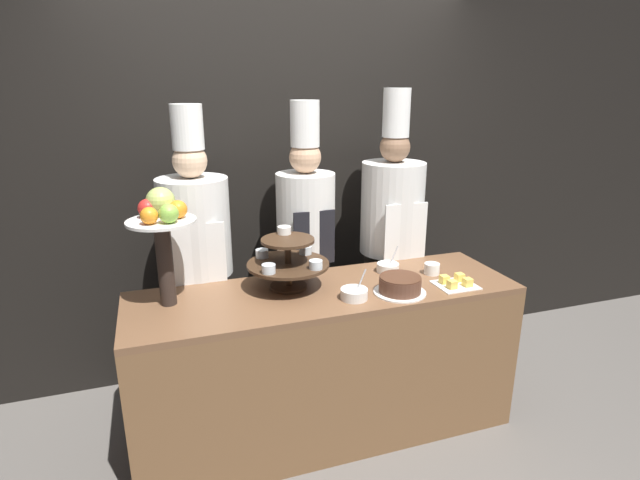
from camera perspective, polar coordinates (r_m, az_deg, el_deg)
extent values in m
plane|color=#5B5651|center=(2.90, 2.89, -24.19)|extent=(14.00, 14.00, 0.00)
cube|color=black|center=(3.35, -4.34, 8.39)|extent=(10.00, 0.06, 2.80)
cube|color=brown|center=(2.89, 0.65, -14.01)|extent=(2.08, 0.63, 0.84)
cube|color=brown|center=(2.68, 0.69, -6.06)|extent=(2.08, 0.63, 0.03)
cylinder|color=#3D2819|center=(2.71, -3.61, -5.29)|extent=(0.20, 0.20, 0.02)
cylinder|color=#3D2819|center=(2.66, -3.66, -2.71)|extent=(0.04, 0.04, 0.28)
cylinder|color=#3D2819|center=(2.66, -3.66, -2.78)|extent=(0.44, 0.44, 0.02)
cylinder|color=#3D2819|center=(2.62, -3.72, -0.04)|extent=(0.28, 0.28, 0.02)
cylinder|color=silver|center=(2.79, -1.67, -1.15)|extent=(0.07, 0.07, 0.04)
cylinder|color=beige|center=(2.79, -1.67, -1.28)|extent=(0.06, 0.06, 0.03)
cylinder|color=silver|center=(2.75, -6.65, -1.54)|extent=(0.07, 0.07, 0.04)
cylinder|color=red|center=(2.75, -6.64, -1.67)|extent=(0.06, 0.06, 0.03)
cylinder|color=silver|center=(2.52, -5.89, -3.28)|extent=(0.07, 0.07, 0.04)
cylinder|color=green|center=(2.52, -5.88, -3.43)|extent=(0.06, 0.06, 0.03)
cylinder|color=silver|center=(2.56, -0.48, -2.83)|extent=(0.07, 0.07, 0.04)
cylinder|color=gold|center=(2.57, -0.48, -2.97)|extent=(0.06, 0.06, 0.03)
cylinder|color=white|center=(2.70, -4.10, 1.13)|extent=(0.07, 0.07, 0.04)
cylinder|color=#2D231E|center=(2.55, -17.26, -2.67)|extent=(0.08, 0.08, 0.42)
cylinder|color=white|center=(2.49, -17.71, 2.05)|extent=(0.33, 0.33, 0.01)
sphere|color=orange|center=(2.48, -15.93, 3.39)|extent=(0.09, 0.09, 0.09)
sphere|color=#ADC160|center=(2.55, -17.77, 4.20)|extent=(0.14, 0.14, 0.14)
sphere|color=red|center=(2.53, -19.10, 3.43)|extent=(0.09, 0.09, 0.09)
sphere|color=orange|center=(2.41, -18.95, 2.64)|extent=(0.08, 0.08, 0.08)
sphere|color=#84B742|center=(2.40, -16.91, 2.91)|extent=(0.09, 0.09, 0.09)
cylinder|color=white|center=(2.67, 9.09, -5.91)|extent=(0.28, 0.28, 0.01)
cylinder|color=brown|center=(2.66, 9.13, -5.06)|extent=(0.22, 0.22, 0.08)
cylinder|color=#472819|center=(2.64, 9.18, -4.21)|extent=(0.22, 0.22, 0.01)
cylinder|color=white|center=(2.96, 12.66, -3.22)|extent=(0.09, 0.09, 0.06)
cube|color=white|center=(2.83, 15.22, -4.99)|extent=(0.21, 0.19, 0.01)
cube|color=#EFCC56|center=(2.77, 14.86, -4.93)|extent=(0.04, 0.04, 0.04)
cube|color=#EFCC56|center=(2.82, 16.51, -4.65)|extent=(0.04, 0.04, 0.04)
cube|color=#EFCC56|center=(2.82, 14.02, -4.39)|extent=(0.04, 0.04, 0.04)
cube|color=#EFCC56|center=(2.88, 15.65, -4.13)|extent=(0.04, 0.04, 0.04)
cylinder|color=white|center=(2.57, 3.92, -6.16)|extent=(0.14, 0.14, 0.05)
cylinder|color=#BCBCC1|center=(2.55, 4.75, -4.56)|extent=(0.05, 0.01, 0.11)
cylinder|color=white|center=(2.95, 7.76, -3.15)|extent=(0.13, 0.13, 0.05)
cylinder|color=#BCBCC1|center=(2.94, 8.44, -1.77)|extent=(0.05, 0.01, 0.11)
cube|color=#28282D|center=(3.20, -13.16, -10.88)|extent=(0.30, 0.17, 0.86)
cylinder|color=silver|center=(2.94, -14.10, 1.48)|extent=(0.40, 0.40, 0.56)
cube|color=white|center=(2.79, -13.58, -1.76)|extent=(0.28, 0.01, 0.36)
sphere|color=#DBB28E|center=(2.86, -14.66, 8.74)|extent=(0.19, 0.19, 0.19)
cylinder|color=white|center=(2.84, -14.94, 12.37)|extent=(0.17, 0.17, 0.24)
cube|color=black|center=(3.30, -1.54, -9.05)|extent=(0.27, 0.15, 0.91)
cylinder|color=silver|center=(3.05, -1.65, 2.93)|extent=(0.36, 0.36, 0.51)
cube|color=black|center=(2.92, -0.65, 0.22)|extent=(0.25, 0.01, 0.32)
sphere|color=tan|center=(2.98, -1.71, 9.43)|extent=(0.19, 0.19, 0.19)
cylinder|color=white|center=(2.96, -1.74, 13.15)|extent=(0.17, 0.17, 0.26)
cube|color=#38332D|center=(3.51, 7.74, -7.95)|extent=(0.30, 0.17, 0.86)
cylinder|color=silver|center=(3.26, 8.26, 3.65)|extent=(0.41, 0.41, 0.59)
cube|color=white|center=(3.13, 9.74, 0.74)|extent=(0.28, 0.01, 0.38)
sphere|color=#846047|center=(3.20, 8.56, 10.46)|extent=(0.19, 0.19, 0.19)
cylinder|color=white|center=(3.18, 8.73, 14.18)|extent=(0.17, 0.17, 0.29)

